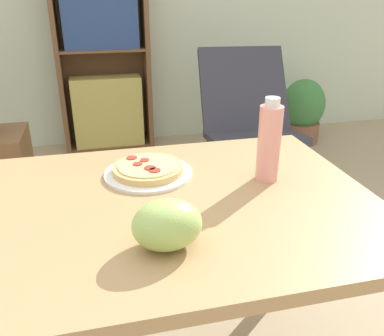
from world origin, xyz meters
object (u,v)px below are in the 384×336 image
pizza_on_plate (148,170)px  lounge_chair_far (247,141)px  drink_bottle (269,142)px  bookshelf (103,59)px  potted_plant_floor (302,111)px  grape_bunch (167,225)px

pizza_on_plate → lounge_chair_far: bearing=58.0°
drink_bottle → lounge_chair_far: drink_bottle is taller
bookshelf → potted_plant_floor: (1.65, -0.26, -0.47)m
pizza_on_plate → lounge_chair_far: size_ratio=0.30×
pizza_on_plate → drink_bottle: 0.37m
drink_bottle → lounge_chair_far: size_ratio=0.28×
pizza_on_plate → grape_bunch: (-0.01, -0.38, 0.04)m
pizza_on_plate → potted_plant_floor: (1.61, 2.01, -0.49)m
pizza_on_plate → drink_bottle: drink_bottle is taller
grape_bunch → bookshelf: bookshelf is taller
drink_bottle → bookshelf: bookshelf is taller
pizza_on_plate → grape_bunch: size_ratio=1.73×
drink_bottle → bookshelf: 2.41m
pizza_on_plate → grape_bunch: bearing=-91.5°
lounge_chair_far → potted_plant_floor: (0.75, 0.63, -0.01)m
pizza_on_plate → potted_plant_floor: 2.62m
bookshelf → drink_bottle: bearing=-80.9°
grape_bunch → bookshelf: bearing=90.8°
potted_plant_floor → bookshelf: bearing=171.1°
drink_bottle → pizza_on_plate: bearing=162.1°
pizza_on_plate → bookshelf: bearing=91.2°
lounge_chair_far → grape_bunch: bearing=-109.7°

